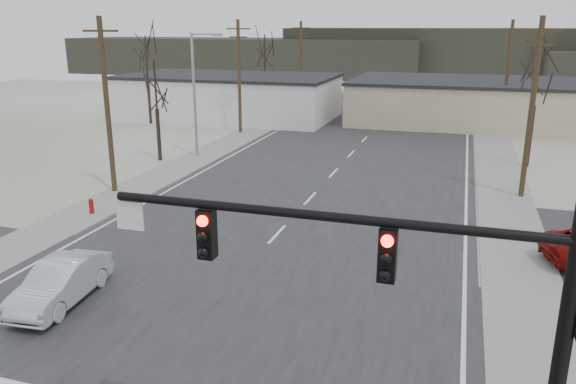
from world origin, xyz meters
name	(u,v)px	position (x,y,z in m)	size (l,w,h in m)	color
ground	(203,315)	(0.00, 0.00, 0.00)	(140.00, 140.00, 0.00)	silver
main_road	(315,194)	(0.00, 15.00, 0.02)	(18.00, 110.00, 0.05)	black
cross_road	(203,315)	(0.00, 0.00, 0.02)	(90.00, 10.00, 0.04)	black
sidewalk_left	(190,162)	(-10.60, 20.00, 0.03)	(3.00, 90.00, 0.06)	gray
sidewalk_right	(502,186)	(10.60, 20.00, 0.03)	(3.00, 90.00, 0.06)	gray
traffic_signal_mast	(447,311)	(7.89, -6.20, 4.67)	(8.95, 0.43, 7.20)	black
fire_hydrant	(91,206)	(-10.20, 8.00, 0.45)	(0.24, 0.24, 0.87)	#A50C0C
building_left_far	(229,96)	(-16.00, 40.00, 2.26)	(22.30, 12.30, 4.50)	silver
building_right_far	(485,102)	(10.00, 44.00, 2.15)	(26.30, 14.30, 4.30)	beige
upole_left_b	(107,104)	(-11.50, 12.00, 5.22)	(2.20, 0.30, 10.00)	#463920
upole_left_c	(239,75)	(-11.50, 32.00, 5.22)	(2.20, 0.30, 10.00)	#463920
upole_left_d	(301,62)	(-11.50, 52.00, 5.22)	(2.20, 0.30, 10.00)	#463920
upole_right_a	(532,106)	(11.50, 18.00, 5.22)	(2.20, 0.30, 10.00)	#463920
upole_right_b	(507,74)	(11.50, 40.00, 5.22)	(2.20, 0.30, 10.00)	#463920
streetlight_main	(196,88)	(-10.80, 22.00, 5.09)	(2.40, 0.25, 9.00)	gray
tree_left_near	(156,88)	(-13.00, 20.00, 5.23)	(3.30, 3.30, 7.35)	#2C241B
tree_right_mid	(537,81)	(12.50, 26.00, 5.93)	(3.74, 3.74, 8.33)	#2C241B
tree_left_far	(265,55)	(-14.00, 46.00, 6.28)	(3.96, 3.96, 8.82)	#2C241B
tree_right_far	(535,63)	(15.00, 52.00, 5.58)	(3.52, 3.52, 7.84)	#2C241B
tree_left_mid	(147,60)	(-22.00, 34.00, 6.28)	(3.96, 3.96, 8.82)	#2C241B
hill_left	(243,56)	(-35.00, 92.00, 3.50)	(70.00, 18.00, 7.00)	#333026
hill_center	(508,54)	(15.00, 96.00, 4.50)	(80.00, 18.00, 9.00)	#333026
sedan_crossing	(61,282)	(-5.17, -0.66, 0.80)	(1.59, 4.57, 1.51)	#AEB1B9
car_far_a	(376,106)	(-1.45, 48.03, 0.72)	(1.88, 4.64, 1.35)	black
car_far_b	(394,102)	(0.02, 52.43, 0.68)	(1.50, 3.74, 1.27)	black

